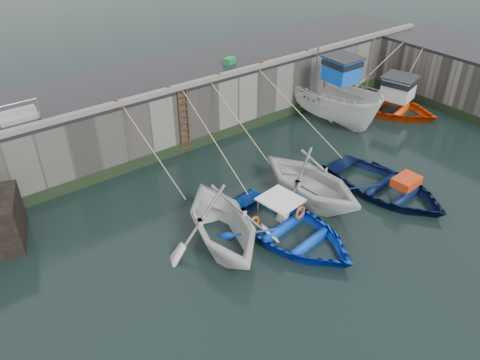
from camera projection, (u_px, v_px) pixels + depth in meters
ground at (375, 244)px, 17.07m from camera, size 120.00×120.00×0.00m
quay_back at (192, 96)px, 24.59m from camera, size 30.00×5.00×3.00m
road_back at (190, 67)px, 23.72m from camera, size 30.00×5.00×0.16m
kerb_back at (216, 77)px, 22.05m from camera, size 30.00×0.30×0.20m
algae_back at (220, 135)px, 23.58m from camera, size 30.00×0.08×0.50m
ladder at (184, 122)px, 21.81m from camera, size 0.51×0.08×3.20m
boat_near_white at (222, 243)px, 17.13m from camera, size 5.49×5.98×2.65m
boat_near_white_rope at (162, 187)px, 20.17m from camera, size 0.04×4.84×3.10m
boat_near_blue at (289, 236)px, 17.44m from camera, size 4.68×6.03×1.15m
boat_near_blue_rope at (212, 176)px, 20.87m from camera, size 0.04×5.88×3.10m
boat_near_blacktrim at (308, 200)px, 19.37m from camera, size 4.65×5.27×2.61m
boat_near_blacktrim_rope at (243, 156)px, 22.39m from camera, size 0.04×4.79×3.10m
boat_near_navy at (385, 193)px, 19.80m from camera, size 4.27×5.67×1.11m
boat_near_navy_rope at (300, 144)px, 23.34m from camera, size 0.04×6.18×3.10m
boat_far_white at (330, 99)px, 25.25m from camera, size 2.68×6.96×5.68m
boat_far_orange at (386, 104)px, 26.42m from camera, size 5.71×6.90×4.24m
fish_crate at (229, 61)px, 23.83m from camera, size 0.69×0.57×0.32m
railing at (16, 116)px, 18.35m from camera, size 1.60×1.05×1.00m
bollard_a at (116, 102)px, 19.59m from camera, size 0.18×0.18×0.28m
bollard_b at (168, 88)px, 20.85m from camera, size 0.18×0.18×0.28m
bollard_c at (218, 75)px, 22.20m from camera, size 0.18×0.18×0.28m
bollard_d at (261, 64)px, 23.50m from camera, size 0.18×0.18×0.28m
bollard_e at (307, 52)px, 25.10m from camera, size 0.18×0.18×0.28m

